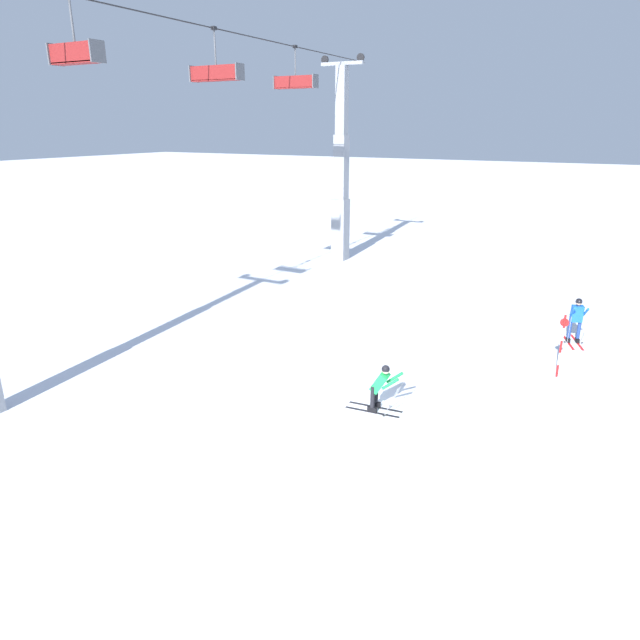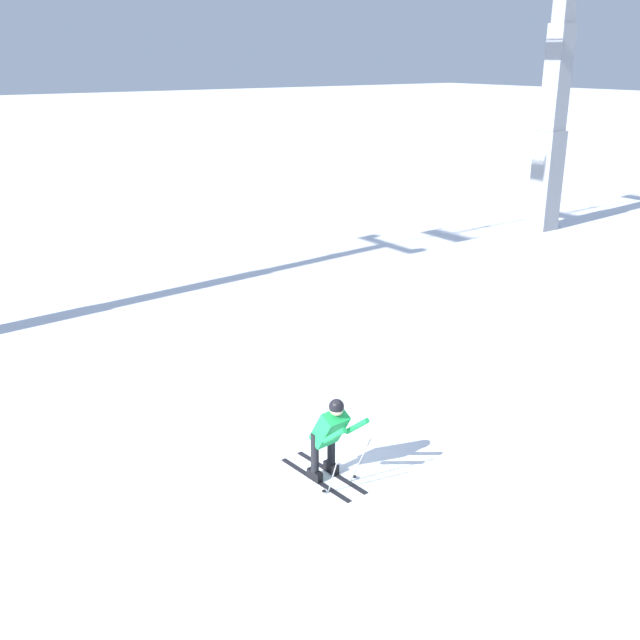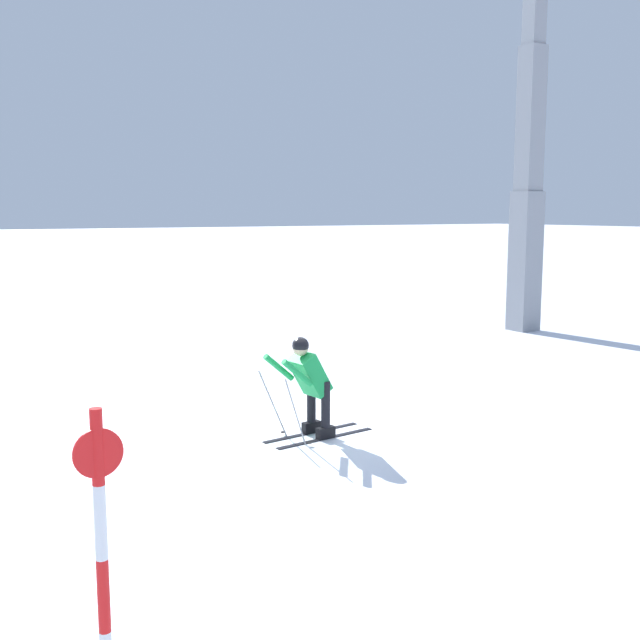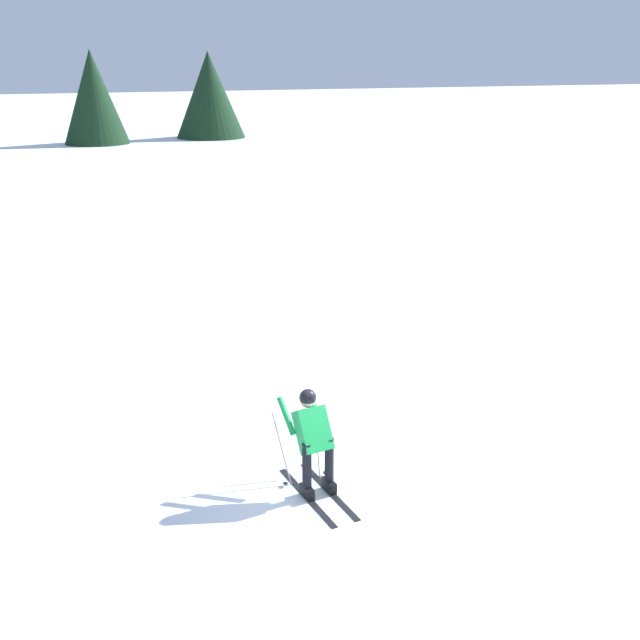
# 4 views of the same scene
# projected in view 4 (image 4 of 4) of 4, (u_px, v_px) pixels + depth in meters

# --- Properties ---
(ground_plane) EXTENTS (260.00, 260.00, 0.00)m
(ground_plane) POSITION_uv_depth(u_px,v_px,m) (349.00, 484.00, 10.82)
(ground_plane) COLOR white
(skier_carving_main) EXTENTS (0.74, 1.69, 1.62)m
(skier_carving_main) POSITION_uv_depth(u_px,v_px,m) (313.00, 435.00, 10.43)
(skier_carving_main) COLOR black
(skier_carving_main) RESTS_ON ground_plane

